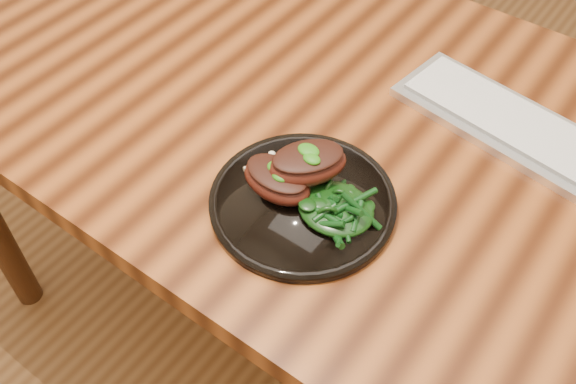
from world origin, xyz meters
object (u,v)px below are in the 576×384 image
Objects in this scene: desk at (370,164)px; greens_heap at (336,205)px; plate at (303,202)px; lamb_chop_front at (277,179)px; keyboard at (533,137)px.

greens_heap reaches higher than desk.
plate is 2.30× the size of lamb_chop_front.
lamb_chop_front is at bearing -166.58° from plate.
greens_heap is 0.23× the size of keyboard.
keyboard is at bearing 52.53° from lamb_chop_front.
desk is 3.56× the size of keyboard.
lamb_chop_front is (-0.04, -0.01, 0.03)m from plate.
desk is at bearing 104.94° from greens_heap.
greens_heap is (0.09, 0.01, -0.01)m from lamb_chop_front.
lamb_chop_front is at bearing -127.47° from keyboard.
desk is 0.23m from greens_heap.
lamb_chop_front is 1.06× the size of greens_heap.
lamb_chop_front reaches higher than plate.
greens_heap is at bearing 5.19° from plate.
greens_heap is at bearing 8.74° from lamb_chop_front.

